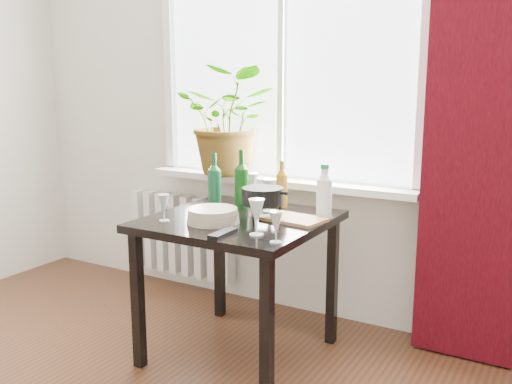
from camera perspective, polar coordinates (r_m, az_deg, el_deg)
The scene contains 19 objects.
window at distance 3.43m, azimuth 2.79°, elevation 14.14°, with size 1.72×0.08×1.62m.
windowsill at distance 3.42m, azimuth 2.13°, elevation 1.10°, with size 1.72×0.20×0.04m.
curtain at distance 2.98m, azimuth 21.49°, elevation 7.98°, with size 0.50×0.12×2.56m.
radiator at distance 3.94m, azimuth -7.42°, elevation -4.26°, with size 0.80×0.10×0.55m.
table at distance 2.90m, azimuth -1.71°, elevation -4.32°, with size 0.85×0.85×0.74m.
potted_plant at distance 3.51m, azimuth -2.60°, elevation 7.14°, with size 0.59×0.52×0.66m, color #3E731E.
wine_bottle_left at distance 3.08m, azimuth -4.18°, elevation 1.20°, with size 0.07×0.07×0.30m, color #0D4523, non-canonical shape.
wine_bottle_right at distance 3.04m, azimuth -1.45°, elevation 1.30°, with size 0.07×0.07×0.32m, color #0B3C0C, non-canonical shape.
bottle_amber at distance 3.09m, azimuth 2.60°, elevation 0.85°, with size 0.06×0.06×0.26m, color brown, non-canonical shape.
cleaning_bottle at distance 2.87m, azimuth 6.84°, elevation 0.12°, with size 0.08×0.08×0.27m, color white, non-canonical shape.
wineglass_front_right at distance 2.53m, azimuth 0.05°, elevation -2.50°, with size 0.07×0.07×0.17m, color silver, non-canonical shape.
wineglass_far_right at distance 2.42m, azimuth 2.01°, elevation -3.51°, with size 0.06×0.06×0.14m, color #B6BAC4, non-canonical shape.
wineglass_back_center at distance 2.98m, azimuth 1.35°, elevation -0.30°, with size 0.08×0.08×0.18m, color silver, non-canonical shape.
wineglass_back_left at distance 3.20m, azimuth -0.39°, elevation 0.44°, with size 0.07×0.07×0.17m, color silver, non-canonical shape.
wineglass_front_left at distance 2.82m, azimuth -9.18°, elevation -1.56°, with size 0.06×0.06×0.14m, color silver, non-canonical shape.
plate_stack at distance 2.77m, azimuth -4.34°, elevation -2.37°, with size 0.26×0.26×0.07m, color #C1B6A0.
fondue_pot at distance 2.82m, azimuth 0.65°, elevation -1.15°, with size 0.24×0.21×0.16m, color black, non-canonical shape.
tv_remote at distance 2.55m, azimuth -3.33°, elevation -4.16°, with size 0.05×0.18×0.02m, color black.
cutting_board at distance 2.81m, azimuth 3.81°, elevation -2.71°, with size 0.30×0.19×0.02m, color olive.
Camera 1 is at (1.57, -0.82, 1.42)m, focal length 40.00 mm.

